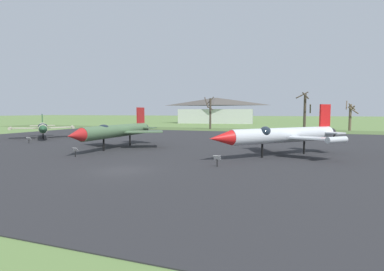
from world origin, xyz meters
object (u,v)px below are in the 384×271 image
(jet_fighter_rear_center, at_px, (116,131))
(visitor_building, at_px, (216,111))
(info_placard_rear_center, at_px, (75,151))
(jet_fighter_rear_left, at_px, (281,135))
(jet_fighter_front_right, at_px, (43,127))
(info_placard_front_right, at_px, (29,139))
(info_placard_rear_left, at_px, (217,160))

(jet_fighter_rear_center, distance_m, visitor_building, 81.66)
(info_placard_rear_center, relative_size, jet_fighter_rear_left, 0.07)
(info_placard_rear_center, height_order, jet_fighter_rear_left, jet_fighter_rear_left)
(jet_fighter_rear_left, distance_m, visitor_building, 85.86)
(jet_fighter_front_right, relative_size, jet_fighter_rear_center, 0.69)
(info_placard_rear_center, xyz_separation_m, jet_fighter_rear_left, (18.86, 7.21, 1.57))
(jet_fighter_front_right, distance_m, info_placard_front_right, 8.17)
(jet_fighter_rear_center, xyz_separation_m, info_placard_rear_left, (14.54, -7.58, -1.56))
(info_placard_front_right, height_order, jet_fighter_rear_left, jet_fighter_rear_left)
(jet_fighter_rear_center, bearing_deg, info_placard_rear_left, -27.53)
(jet_fighter_rear_center, distance_m, info_placard_rear_left, 16.47)
(jet_fighter_rear_center, xyz_separation_m, jet_fighter_rear_left, (18.97, 0.09, -0.02))
(jet_fighter_rear_center, xyz_separation_m, visitor_building, (-9.48, 81.06, 2.64))
(jet_fighter_rear_center, height_order, info_placard_rear_left, jet_fighter_rear_center)
(info_placard_rear_center, height_order, visitor_building, visitor_building)
(jet_fighter_rear_left, relative_size, visitor_building, 0.43)
(visitor_building, bearing_deg, info_placard_rear_left, -74.84)
(info_placard_rear_left, bearing_deg, jet_fighter_rear_left, 60.03)
(info_placard_front_right, bearing_deg, jet_fighter_rear_center, -2.96)
(info_placard_rear_center, bearing_deg, jet_fighter_rear_left, 20.91)
(info_placard_rear_left, relative_size, visitor_building, 0.03)
(info_placard_front_right, bearing_deg, jet_fighter_front_right, 123.37)
(jet_fighter_front_right, bearing_deg, info_placard_rear_center, -37.20)
(info_placard_front_right, distance_m, visitor_building, 80.58)
(jet_fighter_front_right, height_order, info_placard_front_right, jet_fighter_front_right)
(jet_fighter_front_right, relative_size, jet_fighter_rear_left, 0.83)
(info_placard_rear_left, bearing_deg, info_placard_rear_center, 178.16)
(info_placard_rear_center, bearing_deg, jet_fighter_front_right, 142.80)
(jet_fighter_rear_center, relative_size, jet_fighter_rear_left, 1.20)
(info_placard_front_right, relative_size, jet_fighter_rear_left, 0.07)
(info_placard_rear_left, height_order, visitor_building, visitor_building)
(info_placard_front_right, relative_size, visitor_building, 0.03)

